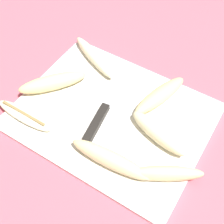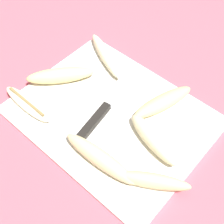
% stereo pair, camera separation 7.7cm
% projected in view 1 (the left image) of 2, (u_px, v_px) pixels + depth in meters
% --- Properties ---
extents(ground_plane, '(4.00, 4.00, 0.00)m').
position_uv_depth(ground_plane, '(112.00, 117.00, 0.79)').
color(ground_plane, '#C65160').
extents(cutting_board, '(0.47, 0.37, 0.01)m').
position_uv_depth(cutting_board, '(112.00, 116.00, 0.79)').
color(cutting_board, white).
rests_on(cutting_board, ground_plane).
extents(knife, '(0.06, 0.26, 0.02)m').
position_uv_depth(knife, '(100.00, 117.00, 0.77)').
color(knife, black).
rests_on(knife, cutting_board).
extents(banana_bright_far, '(0.17, 0.04, 0.02)m').
position_uv_depth(banana_bright_far, '(24.00, 115.00, 0.77)').
color(banana_bright_far, beige).
rests_on(banana_bright_far, cutting_board).
extents(banana_ripe_center, '(0.20, 0.05, 0.04)m').
position_uv_depth(banana_ripe_center, '(110.00, 159.00, 0.69)').
color(banana_ripe_center, beige).
rests_on(banana_ripe_center, cutting_board).
extents(banana_cream_curved, '(0.17, 0.08, 0.04)m').
position_uv_depth(banana_cream_curved, '(158.00, 133.00, 0.73)').
color(banana_cream_curved, beige).
rests_on(banana_cream_curved, cutting_board).
extents(banana_pale_long, '(0.19, 0.11, 0.03)m').
position_uv_depth(banana_pale_long, '(94.00, 57.00, 0.88)').
color(banana_pale_long, beige).
rests_on(banana_pale_long, cutting_board).
extents(banana_spotted_left, '(0.09, 0.18, 0.04)m').
position_uv_depth(banana_spotted_left, '(160.00, 95.00, 0.80)').
color(banana_spotted_left, '#DBC684').
rests_on(banana_spotted_left, cutting_board).
extents(banana_mellow_near, '(0.16, 0.11, 0.04)m').
position_uv_depth(banana_mellow_near, '(166.00, 173.00, 0.67)').
color(banana_mellow_near, beige).
rests_on(banana_mellow_near, cutting_board).
extents(banana_golden_short, '(0.15, 0.17, 0.04)m').
position_uv_depth(banana_golden_short, '(53.00, 82.00, 0.82)').
color(banana_golden_short, '#EDD689').
rests_on(banana_golden_short, cutting_board).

